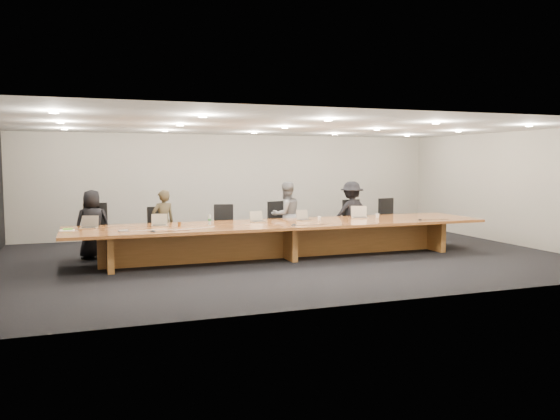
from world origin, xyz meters
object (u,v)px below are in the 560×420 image
at_px(laptop_b, 159,220).
at_px(laptop_e, 360,212).
at_px(person_a, 92,224).
at_px(amber_mug, 179,224).
at_px(av_box, 123,231).
at_px(laptop_a, 89,222).
at_px(paper_cup_far, 378,216).
at_px(person_d, 352,213).
at_px(laptop_d, 305,215).
at_px(chair_right, 355,222).
at_px(chair_far_left, 96,230).
at_px(mic_center, 294,225).
at_px(chair_mid_right, 281,224).
at_px(person_b, 163,222).
at_px(mic_left, 153,231).
at_px(water_bottle, 210,220).
at_px(paper_cup_near, 320,218).
at_px(chair_mid_left, 224,227).
at_px(chair_far_right, 392,220).
at_px(laptop_c, 258,216).
at_px(mic_right, 420,220).
at_px(conference_table, 285,233).
at_px(chair_left, 159,230).

bearing_deg(laptop_b, laptop_e, 7.54).
xyz_separation_m(person_a, amber_mug, (1.66, -1.11, 0.06)).
xyz_separation_m(laptop_b, av_box, (-0.75, -0.70, -0.11)).
relative_size(laptop_a, paper_cup_far, 3.13).
bearing_deg(laptop_b, person_d, 17.30).
bearing_deg(laptop_d, laptop_e, -14.08).
height_order(chair_right, paper_cup_far, chair_right).
distance_m(chair_far_left, mic_center, 4.23).
distance_m(chair_far_left, av_box, 1.76).
bearing_deg(chair_mid_right, laptop_d, -95.18).
relative_size(chair_far_left, chair_right, 1.05).
height_order(person_b, mic_left, person_b).
distance_m(chair_far_left, mic_left, 2.14).
height_order(water_bottle, paper_cup_far, water_bottle).
xyz_separation_m(paper_cup_near, av_box, (-4.24, -0.56, -0.03)).
xyz_separation_m(chair_mid_left, laptop_a, (-2.95, -0.95, 0.33)).
bearing_deg(mic_center, laptop_d, 55.70).
xyz_separation_m(laptop_e, paper_cup_near, (-1.08, -0.14, -0.10)).
xyz_separation_m(chair_far_right, laptop_c, (-3.89, -0.94, 0.30)).
bearing_deg(chair_right, paper_cup_near, -147.64).
bearing_deg(mic_right, person_d, 117.01).
height_order(chair_far_left, laptop_c, chair_far_left).
bearing_deg(laptop_a, laptop_e, 13.33).
xyz_separation_m(chair_right, water_bottle, (-3.90, -0.98, 0.29)).
bearing_deg(water_bottle, chair_mid_left, 63.21).
bearing_deg(conference_table, laptop_a, 174.22).
bearing_deg(laptop_e, av_box, -155.42).
bearing_deg(av_box, chair_mid_left, 28.17).
height_order(av_box, mic_left, mic_left).
bearing_deg(av_box, paper_cup_far, -2.48).
distance_m(laptop_c, water_bottle, 1.12).
height_order(chair_mid_right, paper_cup_far, chair_mid_right).
relative_size(chair_mid_left, paper_cup_far, 10.61).
height_order(person_d, mic_right, person_d).
xyz_separation_m(laptop_d, water_bottle, (-2.19, -0.13, -0.01)).
height_order(laptop_d, paper_cup_near, laptop_d).
distance_m(chair_left, person_b, 0.22).
bearing_deg(chair_mid_right, person_b, 164.58).
height_order(laptop_e, water_bottle, laptop_e).
bearing_deg(chair_mid_left, av_box, -129.44).
height_order(laptop_d, av_box, laptop_d).
height_order(chair_left, mic_left, chair_left).
distance_m(chair_left, water_bottle, 1.48).
xyz_separation_m(person_b, paper_cup_far, (4.77, -1.06, 0.08)).
xyz_separation_m(chair_right, laptop_a, (-6.27, -0.79, 0.31)).
bearing_deg(mic_right, person_b, 161.69).
relative_size(chair_left, laptop_a, 3.35).
height_order(chair_far_right, laptop_c, chair_far_right).
distance_m(person_a, laptop_d, 4.58).
bearing_deg(chair_far_left, laptop_a, -101.62).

